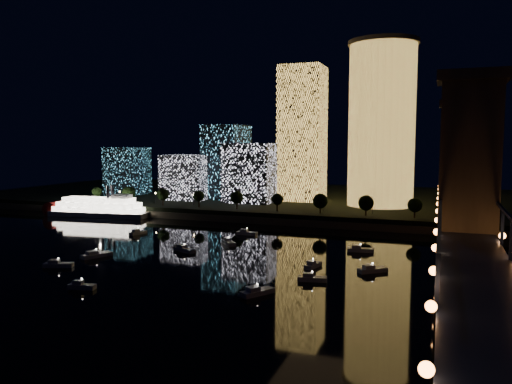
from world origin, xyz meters
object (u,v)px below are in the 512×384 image
Objects in this scene: tower_cylindrical at (382,124)px; tower_rectangular at (302,134)px; truss_bridge at (462,225)px; riverboat at (95,208)px.

tower_rectangular is (-42.71, 9.70, -4.34)m from tower_cylindrical.
truss_bridge is at bearing -74.60° from tower_cylindrical.
truss_bridge is (33.62, -122.04, -29.01)m from tower_cylindrical.
tower_cylindrical is 1.47× the size of riverboat.
riverboat is at bearing 157.14° from truss_bridge.
tower_rectangular is 0.27× the size of truss_bridge.
riverboat is (-88.38, -62.28, -36.75)m from tower_rectangular.
riverboat is at bearing -158.14° from tower_cylindrical.
truss_bridge is 4.86× the size of riverboat.
tower_cylindrical is 44.01m from tower_rectangular.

